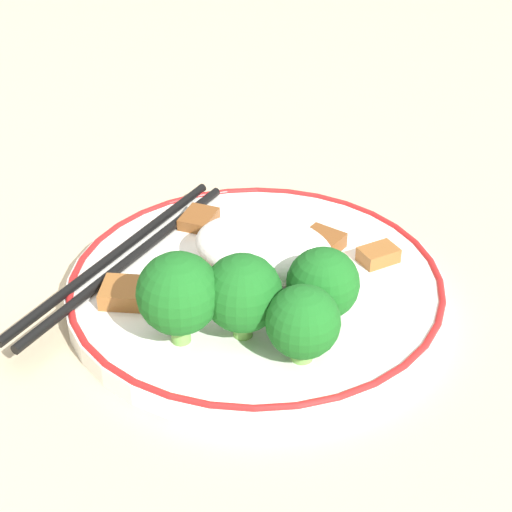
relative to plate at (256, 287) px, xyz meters
The scene contains 13 objects.
ground_plane 0.01m from the plate, ahead, with size 3.00×3.00×0.00m, color #C6B28E.
plate is the anchor object (origin of this frame).
rice_mound 0.03m from the plate, 77.62° to the right, with size 0.10×0.07×0.04m.
broccoli_back_left 0.09m from the plate, 77.52° to the left, with size 0.05×0.05×0.06m.
broccoli_back_center 0.07m from the plate, 105.21° to the left, with size 0.05×0.05×0.06m.
broccoli_back_right 0.09m from the plate, 131.68° to the left, with size 0.05×0.05×0.05m.
broccoli_mid_left 0.07m from the plate, 155.70° to the left, with size 0.05×0.05×0.05m.
meat_near_front 0.04m from the plate, 30.86° to the left, with size 0.02×0.03×0.01m.
meat_near_left 0.09m from the plate, 36.71° to the right, with size 0.02×0.03×0.01m.
meat_near_right 0.06m from the plate, 117.11° to the right, with size 0.03×0.03×0.01m.
meat_near_back 0.09m from the plate, 141.81° to the right, with size 0.03×0.03×0.01m.
meat_on_rice_edge 0.09m from the plate, 37.94° to the left, with size 0.04×0.04×0.01m.
chopsticks 0.10m from the plate, ahead, with size 0.05×0.23×0.01m.
Camera 1 is at (-0.19, 0.44, 0.35)m, focal length 60.00 mm.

